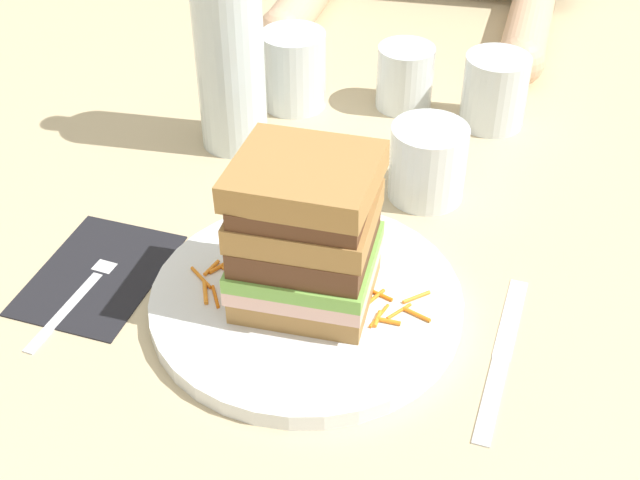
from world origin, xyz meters
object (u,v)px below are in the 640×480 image
sandwich (309,234)px  empty_tumbler_2 (494,91)px  empty_tumbler_0 (405,77)px  empty_tumbler_1 (294,70)px  main_plate (311,302)px  juice_glass (427,166)px  fork (84,286)px  knife (501,360)px  napkin_dark (98,274)px  water_bottle (228,35)px

sandwich → empty_tumbler_2: bearing=72.8°
empty_tumbler_0 → empty_tumbler_1: 0.14m
empty_tumbler_2 → empty_tumbler_1: bearing=-174.8°
sandwich → empty_tumbler_2: 0.39m
main_plate → empty_tumbler_2: size_ratio=3.25×
juice_glass → sandwich: bearing=-108.2°
fork → knife: fork is taller
main_plate → empty_tumbler_1: (-0.13, 0.35, 0.04)m
knife → empty_tumbler_2: empty_tumbler_2 is taller
empty_tumbler_1 → main_plate: bearing=-70.3°
main_plate → napkin_dark: bearing=-176.9°
empty_tumbler_0 → juice_glass: bearing=-71.2°
napkin_dark → empty_tumbler_0: (0.21, 0.39, 0.04)m
sandwich → fork: (-0.21, -0.03, -0.08)m
water_bottle → main_plate: bearing=-56.3°
juice_glass → empty_tumbler_0: (-0.06, 0.18, 0.00)m
main_plate → sandwich: (-0.00, -0.00, 0.08)m
fork → napkin_dark: bearing=84.8°
main_plate → empty_tumbler_2: empty_tumbler_2 is taller
sandwich → empty_tumbler_0: bearing=89.1°
main_plate → knife: (0.17, -0.02, -0.01)m
main_plate → napkin_dark: 0.21m
empty_tumbler_2 → water_bottle: bearing=-155.9°
main_plate → empty_tumbler_0: 0.38m
sandwich → empty_tumbler_2: (0.11, 0.37, -0.04)m
sandwich → empty_tumbler_2: sandwich is taller
fork → empty_tumbler_0: empty_tumbler_0 is taller
napkin_dark → empty_tumbler_1: size_ratio=1.65×
main_plate → water_bottle: bearing=123.7°
empty_tumbler_1 → knife: bearing=-50.9°
napkin_dark → empty_tumbler_0: bearing=61.8°
napkin_dark → empty_tumbler_2: (0.32, 0.38, 0.04)m
knife → water_bottle: bearing=141.9°
juice_glass → empty_tumbler_0: size_ratio=1.05×
empty_tumbler_0 → fork: bearing=-117.1°
napkin_dark → empty_tumbler_1: bearing=77.4°
fork → water_bottle: bearing=81.1°
water_bottle → knife: bearing=-38.1°
fork → water_bottle: water_bottle is taller
empty_tumbler_0 → empty_tumbler_2: (0.11, -0.01, 0.00)m
juice_glass → empty_tumbler_1: empty_tumbler_1 is taller
fork → empty_tumbler_0: (0.21, 0.42, 0.03)m
main_plate → napkin_dark: main_plate is taller
main_plate → knife: 0.17m
juice_glass → empty_tumbler_2: bearing=74.1°
water_bottle → empty_tumbler_1: 0.14m
water_bottle → empty_tumbler_2: 0.32m
fork → empty_tumbler_2: empty_tumbler_2 is taller
main_plate → empty_tumbler_0: bearing=89.2°
knife → empty_tumbler_1: empty_tumbler_1 is taller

